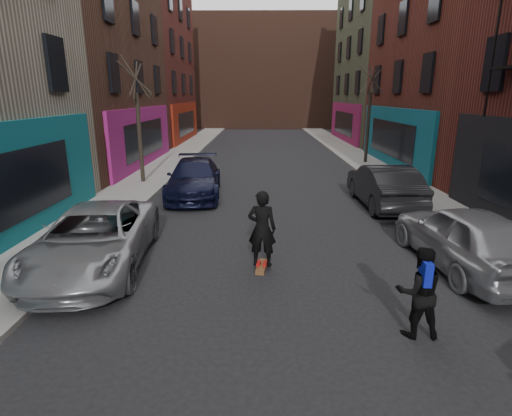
{
  "coord_description": "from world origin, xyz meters",
  "views": [
    {
      "loc": [
        -0.5,
        -1.12,
        4.17
      ],
      "look_at": [
        -0.58,
        7.98,
        1.6
      ],
      "focal_mm": 28.0,
      "sensor_mm": 36.0,
      "label": 1
    }
  ],
  "objects_px": {
    "skateboarder": "(262,229)",
    "pedestrian": "(419,292)",
    "parked_left_far": "(95,238)",
    "tree_left_far": "(138,113)",
    "parked_left_end": "(194,178)",
    "skateboard": "(262,267)",
    "tree_right_far": "(369,107)",
    "parked_right_far": "(466,237)",
    "parked_right_end": "(384,185)"
  },
  "relations": [
    {
      "from": "parked_left_end",
      "to": "parked_right_far",
      "type": "bearing_deg",
      "value": -47.75
    },
    {
      "from": "parked_right_end",
      "to": "skateboard",
      "type": "distance_m",
      "value": 7.66
    },
    {
      "from": "parked_left_end",
      "to": "pedestrian",
      "type": "xyz_separation_m",
      "value": [
        5.59,
        -10.37,
        0.08
      ]
    },
    {
      "from": "tree_left_far",
      "to": "parked_left_end",
      "type": "xyz_separation_m",
      "value": [
        2.92,
        -2.39,
        -2.61
      ]
    },
    {
      "from": "parked_left_end",
      "to": "skateboard",
      "type": "height_order",
      "value": "parked_left_end"
    },
    {
      "from": "skateboard",
      "to": "pedestrian",
      "type": "bearing_deg",
      "value": -37.83
    },
    {
      "from": "tree_right_far",
      "to": "pedestrian",
      "type": "height_order",
      "value": "tree_right_far"
    },
    {
      "from": "skateboard",
      "to": "parked_right_far",
      "type": "bearing_deg",
      "value": 9.48
    },
    {
      "from": "tree_right_far",
      "to": "parked_left_far",
      "type": "bearing_deg",
      "value": -124.33
    },
    {
      "from": "tree_right_far",
      "to": "parked_right_far",
      "type": "bearing_deg",
      "value": -95.78
    },
    {
      "from": "tree_right_far",
      "to": "parked_right_end",
      "type": "relative_size",
      "value": 1.37
    },
    {
      "from": "parked_left_far",
      "to": "parked_right_far",
      "type": "distance_m",
      "value": 9.2
    },
    {
      "from": "parked_right_end",
      "to": "skateboard",
      "type": "height_order",
      "value": "parked_right_end"
    },
    {
      "from": "parked_left_far",
      "to": "skateboard",
      "type": "relative_size",
      "value": 6.73
    },
    {
      "from": "parked_right_far",
      "to": "skateboarder",
      "type": "xyz_separation_m",
      "value": [
        -5.04,
        -0.12,
        0.24
      ]
    },
    {
      "from": "tree_left_far",
      "to": "skateboarder",
      "type": "height_order",
      "value": "tree_left_far"
    },
    {
      "from": "parked_right_end",
      "to": "tree_right_far",
      "type": "bearing_deg",
      "value": -101.66
    },
    {
      "from": "parked_right_end",
      "to": "skateboarder",
      "type": "xyz_separation_m",
      "value": [
        -4.76,
        -5.95,
        0.23
      ]
    },
    {
      "from": "parked_left_far",
      "to": "skateboarder",
      "type": "distance_m",
      "value": 4.18
    },
    {
      "from": "tree_right_far",
      "to": "skateboard",
      "type": "xyz_separation_m",
      "value": [
        -6.64,
        -15.93,
        -3.48
      ]
    },
    {
      "from": "tree_left_far",
      "to": "tree_right_far",
      "type": "xyz_separation_m",
      "value": [
        12.4,
        6.0,
        0.15
      ]
    },
    {
      "from": "parked_right_far",
      "to": "tree_left_far",
      "type": "bearing_deg",
      "value": -46.95
    },
    {
      "from": "tree_left_far",
      "to": "parked_right_end",
      "type": "xyz_separation_m",
      "value": [
        10.52,
        -3.97,
        -2.56
      ]
    },
    {
      "from": "parked_left_end",
      "to": "parked_right_far",
      "type": "distance_m",
      "value": 10.82
    },
    {
      "from": "tree_right_far",
      "to": "parked_right_far",
      "type": "distance_m",
      "value": 16.12
    },
    {
      "from": "parked_right_far",
      "to": "skateboard",
      "type": "height_order",
      "value": "parked_right_far"
    },
    {
      "from": "parked_left_end",
      "to": "skateboard",
      "type": "relative_size",
      "value": 6.64
    },
    {
      "from": "parked_right_end",
      "to": "parked_left_end",
      "type": "bearing_deg",
      "value": -12.77
    },
    {
      "from": "tree_left_far",
      "to": "parked_left_end",
      "type": "relative_size",
      "value": 1.22
    },
    {
      "from": "parked_left_far",
      "to": "skateboarder",
      "type": "height_order",
      "value": "skateboarder"
    },
    {
      "from": "parked_left_far",
      "to": "parked_left_end",
      "type": "height_order",
      "value": "parked_left_end"
    },
    {
      "from": "pedestrian",
      "to": "skateboarder",
      "type": "bearing_deg",
      "value": -44.79
    },
    {
      "from": "tree_left_far",
      "to": "parked_left_far",
      "type": "bearing_deg",
      "value": -80.74
    },
    {
      "from": "pedestrian",
      "to": "parked_left_far",
      "type": "bearing_deg",
      "value": -21.93
    },
    {
      "from": "parked_right_far",
      "to": "pedestrian",
      "type": "xyz_separation_m",
      "value": [
        -2.3,
        -2.95,
        0.04
      ]
    },
    {
      "from": "parked_right_far",
      "to": "parked_left_far",
      "type": "bearing_deg",
      "value": -4.63
    },
    {
      "from": "tree_right_far",
      "to": "parked_left_end",
      "type": "bearing_deg",
      "value": -138.51
    },
    {
      "from": "skateboarder",
      "to": "parked_right_far",
      "type": "bearing_deg",
      "value": -170.52
    },
    {
      "from": "parked_left_end",
      "to": "skateboard",
      "type": "distance_m",
      "value": 8.09
    },
    {
      "from": "tree_left_far",
      "to": "parked_left_far",
      "type": "distance_m",
      "value": 10.29
    },
    {
      "from": "parked_left_end",
      "to": "parked_right_far",
      "type": "xyz_separation_m",
      "value": [
        7.88,
        -7.42,
        0.04
      ]
    },
    {
      "from": "parked_left_far",
      "to": "parked_right_far",
      "type": "bearing_deg",
      "value": -5.17
    },
    {
      "from": "skateboarder",
      "to": "pedestrian",
      "type": "xyz_separation_m",
      "value": [
        2.74,
        -2.83,
        -0.2
      ]
    },
    {
      "from": "tree_right_far",
      "to": "skateboarder",
      "type": "xyz_separation_m",
      "value": [
        -6.64,
        -15.93,
        -2.48
      ]
    },
    {
      "from": "skateboard",
      "to": "tree_left_far",
      "type": "bearing_deg",
      "value": 128.24
    },
    {
      "from": "parked_right_end",
      "to": "skateboard",
      "type": "bearing_deg",
      "value": 50.38
    },
    {
      "from": "skateboarder",
      "to": "pedestrian",
      "type": "relative_size",
      "value": 1.13
    },
    {
      "from": "parked_left_end",
      "to": "skateboard",
      "type": "xyz_separation_m",
      "value": [
        2.85,
        -7.54,
        -0.72
      ]
    },
    {
      "from": "parked_left_end",
      "to": "skateboarder",
      "type": "relative_size",
      "value": 2.78
    },
    {
      "from": "tree_left_far",
      "to": "parked_left_far",
      "type": "height_order",
      "value": "tree_left_far"
    }
  ]
}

